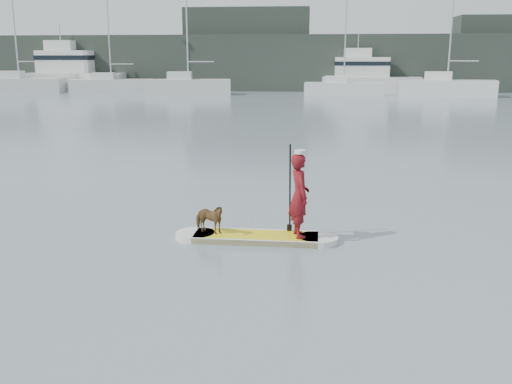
# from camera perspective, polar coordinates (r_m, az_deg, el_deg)

# --- Properties ---
(ground) EXTENTS (140.00, 140.00, 0.00)m
(ground) POSITION_cam_1_polar(r_m,az_deg,el_deg) (13.13, 15.60, -3.09)
(ground) COLOR slate
(ground) RESTS_ON ground
(paddleboard) EXTENTS (3.30, 0.83, 0.12)m
(paddleboard) POSITION_cam_1_polar(r_m,az_deg,el_deg) (11.53, -0.00, -4.55)
(paddleboard) COLOR yellow
(paddleboard) RESTS_ON ground
(paddler) EXTENTS (0.55, 0.70, 1.67)m
(paddler) POSITION_cam_1_polar(r_m,az_deg,el_deg) (11.23, 4.35, -0.35)
(paddler) COLOR maroon
(paddler) RESTS_ON paddleboard
(white_cap) EXTENTS (0.22, 0.22, 0.07)m
(white_cap) POSITION_cam_1_polar(r_m,az_deg,el_deg) (11.06, 4.43, 4.02)
(white_cap) COLOR silver
(white_cap) RESTS_ON paddler
(dog) EXTENTS (0.79, 0.58, 0.61)m
(dog) POSITION_cam_1_polar(r_m,az_deg,el_deg) (11.57, -4.73, -2.65)
(dog) COLOR brown
(dog) RESTS_ON paddleboard
(paddle) EXTENTS (0.10, 0.30, 2.00)m
(paddle) POSITION_cam_1_polar(r_m,az_deg,el_deg) (11.58, 3.40, -0.71)
(paddle) COLOR black
(paddle) RESTS_ON ground
(sailboat_a) EXTENTS (9.07, 4.21, 12.66)m
(sailboat_a) POSITION_cam_1_polar(r_m,az_deg,el_deg) (65.55, -22.61, 9.93)
(sailboat_a) COLOR silver
(sailboat_a) RESTS_ON ground
(sailboat_b) EXTENTS (8.73, 4.06, 12.49)m
(sailboat_b) POSITION_cam_1_polar(r_m,az_deg,el_deg) (63.05, -14.31, 10.42)
(sailboat_b) COLOR silver
(sailboat_b) RESTS_ON ground
(sailboat_c) EXTENTS (8.63, 3.93, 11.95)m
(sailboat_c) POSITION_cam_1_polar(r_m,az_deg,el_deg) (57.75, -6.84, 10.52)
(sailboat_c) COLOR silver
(sailboat_c) RESTS_ON ground
(sailboat_d) EXTENTS (7.60, 2.82, 10.99)m
(sailboat_d) POSITION_cam_1_polar(r_m,az_deg,el_deg) (56.54, 8.70, 10.30)
(sailboat_d) COLOR silver
(sailboat_d) RESTS_ON ground
(sailboat_e) EXTENTS (9.13, 4.33, 12.71)m
(sailboat_e) POSITION_cam_1_polar(r_m,az_deg,el_deg) (57.74, 18.48, 9.97)
(sailboat_e) COLOR silver
(sailboat_e) RESTS_ON ground
(motor_yacht_a) EXTENTS (10.20, 3.85, 6.00)m
(motor_yacht_a) POSITION_cam_1_polar(r_m,az_deg,el_deg) (61.29, 11.07, 11.28)
(motor_yacht_a) COLOR silver
(motor_yacht_a) RESTS_ON ground
(motor_yacht_b) EXTENTS (10.88, 3.80, 7.15)m
(motor_yacht_b) POSITION_cam_1_polar(r_m,az_deg,el_deg) (67.39, -17.86, 11.33)
(motor_yacht_b) COLOR silver
(motor_yacht_b) RESTS_ON ground
(shore_mass) EXTENTS (90.00, 6.00, 6.00)m
(shore_mass) POSITION_cam_1_polar(r_m,az_deg,el_deg) (65.46, 7.96, 12.66)
(shore_mass) COLOR black
(shore_mass) RESTS_ON ground
(shore_building_west) EXTENTS (14.00, 4.00, 9.00)m
(shore_building_west) POSITION_cam_1_polar(r_m,az_deg,el_deg) (66.87, -0.89, 14.08)
(shore_building_west) COLOR black
(shore_building_west) RESTS_ON ground
(shore_building_east) EXTENTS (10.00, 4.00, 8.00)m
(shore_building_east) POSITION_cam_1_polar(r_m,az_deg,el_deg) (69.45, 23.34, 12.58)
(shore_building_east) COLOR black
(shore_building_east) RESTS_ON ground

